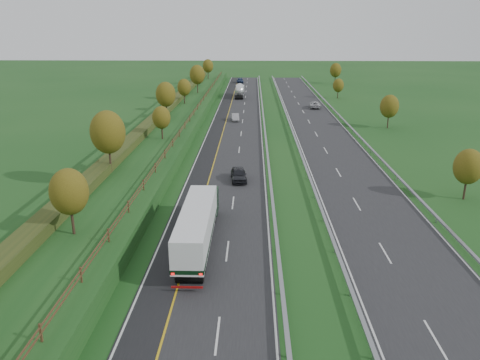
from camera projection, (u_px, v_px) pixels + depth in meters
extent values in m
plane|color=#194619|center=(278.00, 139.00, 83.36)|extent=(400.00, 400.00, 0.00)
cube|color=#232326|center=(235.00, 133.00, 88.31)|extent=(10.50, 200.00, 0.04)
cube|color=#232326|center=(322.00, 133.00, 87.87)|extent=(10.50, 200.00, 0.04)
cube|color=black|center=(215.00, 132.00, 88.41)|extent=(3.00, 200.00, 0.04)
cube|color=silver|center=(208.00, 132.00, 88.43)|extent=(0.15, 200.00, 0.01)
cube|color=gold|center=(223.00, 132.00, 88.36)|extent=(0.15, 200.00, 0.01)
cube|color=silver|center=(261.00, 133.00, 88.17)|extent=(0.15, 200.00, 0.01)
cube|color=silver|center=(295.00, 133.00, 88.00)|extent=(0.15, 200.00, 0.01)
cube|color=silver|center=(349.00, 133.00, 87.73)|extent=(0.15, 200.00, 0.01)
cube|color=silver|center=(217.00, 335.00, 30.35)|extent=(0.15, 4.00, 0.01)
cube|color=silver|center=(435.00, 339.00, 29.98)|extent=(0.15, 4.00, 0.01)
cube|color=silver|center=(227.00, 251.00, 41.74)|extent=(0.15, 4.00, 0.01)
cube|color=silver|center=(385.00, 253.00, 41.37)|extent=(0.15, 4.00, 0.01)
cube|color=silver|center=(233.00, 203.00, 53.14)|extent=(0.15, 4.00, 0.01)
cube|color=silver|center=(357.00, 204.00, 52.77)|extent=(0.15, 4.00, 0.01)
cube|color=silver|center=(237.00, 171.00, 64.53)|extent=(0.15, 4.00, 0.01)
cube|color=silver|center=(338.00, 172.00, 64.16)|extent=(0.15, 4.00, 0.01)
cube|color=silver|center=(239.00, 150.00, 75.92)|extent=(0.15, 4.00, 0.01)
cube|color=silver|center=(326.00, 150.00, 75.55)|extent=(0.15, 4.00, 0.01)
cube|color=silver|center=(241.00, 134.00, 87.32)|extent=(0.15, 4.00, 0.01)
cube|color=silver|center=(316.00, 134.00, 86.95)|extent=(0.15, 4.00, 0.01)
cube|color=silver|center=(243.00, 121.00, 98.71)|extent=(0.15, 4.00, 0.01)
cube|color=silver|center=(309.00, 122.00, 98.34)|extent=(0.15, 4.00, 0.01)
cube|color=silver|center=(244.00, 111.00, 110.10)|extent=(0.15, 4.00, 0.01)
cube|color=silver|center=(303.00, 112.00, 109.73)|extent=(0.15, 4.00, 0.01)
cube|color=silver|center=(245.00, 103.00, 121.50)|extent=(0.15, 4.00, 0.01)
cube|color=silver|center=(299.00, 104.00, 121.13)|extent=(0.15, 4.00, 0.01)
cube|color=silver|center=(245.00, 97.00, 132.89)|extent=(0.15, 4.00, 0.01)
cube|color=silver|center=(295.00, 97.00, 132.52)|extent=(0.15, 4.00, 0.01)
cube|color=silver|center=(246.00, 91.00, 144.28)|extent=(0.15, 4.00, 0.01)
cube|color=silver|center=(291.00, 91.00, 143.91)|extent=(0.15, 4.00, 0.01)
cube|color=silver|center=(247.00, 86.00, 155.68)|extent=(0.15, 4.00, 0.01)
cube|color=silver|center=(289.00, 87.00, 155.31)|extent=(0.15, 4.00, 0.01)
cube|color=silver|center=(247.00, 82.00, 167.07)|extent=(0.15, 4.00, 0.01)
cube|color=silver|center=(286.00, 83.00, 166.70)|extent=(0.15, 4.00, 0.01)
cube|color=silver|center=(248.00, 79.00, 178.46)|extent=(0.15, 4.00, 0.01)
cube|color=silver|center=(284.00, 79.00, 178.09)|extent=(0.15, 4.00, 0.01)
cube|color=#194619|center=(166.00, 127.00, 88.35)|extent=(12.00, 200.00, 2.00)
cube|color=#293917|center=(155.00, 119.00, 87.91)|extent=(2.20, 180.00, 1.10)
cube|color=#422B19|center=(189.00, 119.00, 87.74)|extent=(0.08, 184.00, 0.10)
cube|color=#422B19|center=(189.00, 117.00, 87.62)|extent=(0.08, 184.00, 0.10)
cube|color=#422B19|center=(41.00, 333.00, 26.49)|extent=(0.12, 0.12, 1.20)
cube|color=#422B19|center=(81.00, 275.00, 32.66)|extent=(0.12, 0.12, 1.20)
cube|color=#422B19|center=(108.00, 235.00, 38.83)|extent=(0.12, 0.12, 1.20)
cube|color=#422B19|center=(128.00, 207.00, 45.00)|extent=(0.12, 0.12, 1.20)
cube|color=#422B19|center=(143.00, 185.00, 51.17)|extent=(0.12, 0.12, 1.20)
cube|color=#422B19|center=(155.00, 168.00, 57.34)|extent=(0.12, 0.12, 1.20)
cube|color=#422B19|center=(165.00, 154.00, 63.52)|extent=(0.12, 0.12, 1.20)
cube|color=#422B19|center=(173.00, 143.00, 69.69)|extent=(0.12, 0.12, 1.20)
cube|color=#422B19|center=(179.00, 133.00, 75.86)|extent=(0.12, 0.12, 1.20)
cube|color=#422B19|center=(185.00, 125.00, 82.03)|extent=(0.12, 0.12, 1.20)
cube|color=#422B19|center=(190.00, 118.00, 88.20)|extent=(0.12, 0.12, 1.20)
cube|color=#422B19|center=(194.00, 112.00, 94.37)|extent=(0.12, 0.12, 1.20)
cube|color=#422B19|center=(198.00, 107.00, 100.54)|extent=(0.12, 0.12, 1.20)
cube|color=#422B19|center=(201.00, 102.00, 106.72)|extent=(0.12, 0.12, 1.20)
cube|color=#422B19|center=(204.00, 98.00, 112.89)|extent=(0.12, 0.12, 1.20)
cube|color=#422B19|center=(206.00, 94.00, 119.06)|extent=(0.12, 0.12, 1.20)
cube|color=#422B19|center=(209.00, 91.00, 125.23)|extent=(0.12, 0.12, 1.20)
cube|color=#422B19|center=(211.00, 88.00, 131.40)|extent=(0.12, 0.12, 1.20)
cube|color=#422B19|center=(213.00, 85.00, 137.57)|extent=(0.12, 0.12, 1.20)
cube|color=#422B19|center=(214.00, 83.00, 143.74)|extent=(0.12, 0.12, 1.20)
cube|color=#422B19|center=(216.00, 80.00, 149.91)|extent=(0.12, 0.12, 1.20)
cube|color=#422B19|center=(218.00, 78.00, 156.09)|extent=(0.12, 0.12, 1.20)
cube|color=#422B19|center=(219.00, 76.00, 162.26)|extent=(0.12, 0.12, 1.20)
cube|color=#422B19|center=(220.00, 74.00, 168.43)|extent=(0.12, 0.12, 1.20)
cube|color=#422B19|center=(221.00, 73.00, 174.60)|extent=(0.12, 0.12, 1.20)
cube|color=gray|center=(265.00, 130.00, 87.97)|extent=(0.32, 200.00, 0.18)
cube|color=gray|center=(288.00, 354.00, 28.26)|extent=(0.10, 0.14, 0.56)
cube|color=gray|center=(282.00, 291.00, 34.91)|extent=(0.10, 0.14, 0.56)
cube|color=gray|center=(277.00, 249.00, 41.55)|extent=(0.10, 0.14, 0.56)
cube|color=gray|center=(274.00, 218.00, 48.20)|extent=(0.10, 0.14, 0.56)
cube|color=gray|center=(272.00, 195.00, 54.85)|extent=(0.10, 0.14, 0.56)
cube|color=gray|center=(270.00, 177.00, 61.49)|extent=(0.10, 0.14, 0.56)
cube|color=gray|center=(268.00, 162.00, 68.14)|extent=(0.10, 0.14, 0.56)
cube|color=gray|center=(267.00, 150.00, 74.78)|extent=(0.10, 0.14, 0.56)
cube|color=gray|center=(266.00, 140.00, 81.43)|extent=(0.10, 0.14, 0.56)
cube|color=gray|center=(265.00, 131.00, 88.08)|extent=(0.10, 0.14, 0.56)
cube|color=gray|center=(264.00, 124.00, 94.72)|extent=(0.10, 0.14, 0.56)
cube|color=gray|center=(263.00, 118.00, 101.37)|extent=(0.10, 0.14, 0.56)
cube|color=gray|center=(263.00, 112.00, 108.01)|extent=(0.10, 0.14, 0.56)
cube|color=gray|center=(262.00, 107.00, 114.66)|extent=(0.10, 0.14, 0.56)
cube|color=gray|center=(262.00, 103.00, 121.31)|extent=(0.10, 0.14, 0.56)
cube|color=gray|center=(261.00, 99.00, 127.95)|extent=(0.10, 0.14, 0.56)
cube|color=gray|center=(261.00, 95.00, 134.60)|extent=(0.10, 0.14, 0.56)
cube|color=gray|center=(261.00, 92.00, 141.25)|extent=(0.10, 0.14, 0.56)
cube|color=gray|center=(260.00, 89.00, 147.89)|extent=(0.10, 0.14, 0.56)
cube|color=gray|center=(260.00, 86.00, 154.54)|extent=(0.10, 0.14, 0.56)
cube|color=gray|center=(260.00, 84.00, 161.18)|extent=(0.10, 0.14, 0.56)
cube|color=gray|center=(260.00, 81.00, 167.83)|extent=(0.10, 0.14, 0.56)
cube|color=gray|center=(259.00, 79.00, 174.48)|extent=(0.10, 0.14, 0.56)
cube|color=gray|center=(259.00, 77.00, 181.12)|extent=(0.10, 0.14, 0.56)
cube|color=gray|center=(292.00, 130.00, 87.84)|extent=(0.32, 200.00, 0.18)
cube|color=gray|center=(373.00, 355.00, 28.13)|extent=(0.10, 0.14, 0.56)
cube|color=gray|center=(350.00, 292.00, 34.77)|extent=(0.10, 0.14, 0.56)
cube|color=gray|center=(335.00, 250.00, 41.42)|extent=(0.10, 0.14, 0.56)
cube|color=gray|center=(324.00, 219.00, 48.07)|extent=(0.10, 0.14, 0.56)
cube|color=gray|center=(315.00, 195.00, 54.71)|extent=(0.10, 0.14, 0.56)
cube|color=gray|center=(308.00, 177.00, 61.36)|extent=(0.10, 0.14, 0.56)
cube|color=gray|center=(303.00, 162.00, 68.00)|extent=(0.10, 0.14, 0.56)
cube|color=gray|center=(299.00, 150.00, 74.65)|extent=(0.10, 0.14, 0.56)
cube|color=gray|center=(295.00, 140.00, 81.30)|extent=(0.10, 0.14, 0.56)
cube|color=gray|center=(292.00, 132.00, 87.94)|extent=(0.10, 0.14, 0.56)
cube|color=gray|center=(289.00, 124.00, 94.59)|extent=(0.10, 0.14, 0.56)
cube|color=gray|center=(287.00, 118.00, 101.23)|extent=(0.10, 0.14, 0.56)
cube|color=gray|center=(285.00, 112.00, 107.88)|extent=(0.10, 0.14, 0.56)
cube|color=gray|center=(283.00, 107.00, 114.53)|extent=(0.10, 0.14, 0.56)
cube|color=gray|center=(281.00, 103.00, 121.17)|extent=(0.10, 0.14, 0.56)
cube|color=gray|center=(280.00, 99.00, 127.82)|extent=(0.10, 0.14, 0.56)
cube|color=gray|center=(279.00, 95.00, 134.46)|extent=(0.10, 0.14, 0.56)
cube|color=gray|center=(277.00, 92.00, 141.11)|extent=(0.10, 0.14, 0.56)
cube|color=gray|center=(276.00, 89.00, 147.76)|extent=(0.10, 0.14, 0.56)
cube|color=gray|center=(275.00, 86.00, 154.40)|extent=(0.10, 0.14, 0.56)
cube|color=gray|center=(275.00, 84.00, 161.05)|extent=(0.10, 0.14, 0.56)
cube|color=gray|center=(274.00, 81.00, 167.69)|extent=(0.10, 0.14, 0.56)
cube|color=gray|center=(273.00, 79.00, 174.34)|extent=(0.10, 0.14, 0.56)
cube|color=gray|center=(272.00, 77.00, 180.99)|extent=(0.10, 0.14, 0.56)
cube|color=gray|center=(353.00, 130.00, 87.53)|extent=(0.32, 200.00, 0.18)
cube|color=gray|center=(436.00, 220.00, 47.76)|extent=(0.10, 0.14, 0.56)
cube|color=gray|center=(397.00, 178.00, 61.05)|extent=(0.10, 0.14, 0.56)
cube|color=gray|center=(371.00, 151.00, 74.35)|extent=(0.10, 0.14, 0.56)
cube|color=gray|center=(353.00, 132.00, 87.64)|extent=(0.10, 0.14, 0.56)
cube|color=gray|center=(340.00, 118.00, 100.93)|extent=(0.10, 0.14, 0.56)
cube|color=gray|center=(330.00, 107.00, 114.22)|extent=(0.10, 0.14, 0.56)
cube|color=gray|center=(322.00, 99.00, 127.51)|extent=(0.10, 0.14, 0.56)
cube|color=gray|center=(316.00, 92.00, 140.81)|extent=(0.10, 0.14, 0.56)
cube|color=gray|center=(310.00, 86.00, 154.10)|extent=(0.10, 0.14, 0.56)
cube|color=gray|center=(306.00, 82.00, 167.39)|extent=(0.10, 0.14, 0.56)
cube|color=gray|center=(302.00, 78.00, 180.68)|extent=(0.10, 0.14, 0.56)
cylinder|color=#2D2116|center=(73.00, 221.00, 40.15)|extent=(0.24, 0.24, 2.43)
ellipsoid|color=#4B4010|center=(69.00, 192.00, 39.32)|extent=(3.24, 3.24, 4.05)
cylinder|color=#2D2116|center=(110.00, 160.00, 57.18)|extent=(0.24, 0.24, 3.15)
ellipsoid|color=#4B4010|center=(108.00, 132.00, 56.10)|extent=(4.20, 4.20, 5.25)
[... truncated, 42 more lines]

